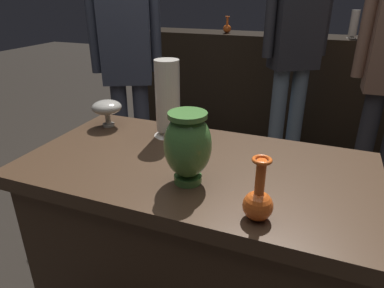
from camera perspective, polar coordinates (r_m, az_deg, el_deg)
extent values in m
cube|color=#422D1E|center=(1.43, 0.54, -18.50)|extent=(1.10, 0.59, 0.75)
cube|color=#422D1E|center=(1.19, 0.62, -4.25)|extent=(1.20, 0.64, 0.05)
cube|color=black|center=(3.32, 14.43, 8.29)|extent=(2.60, 0.40, 0.95)
cube|color=black|center=(3.22, 15.37, 16.76)|extent=(2.60, 0.40, 0.04)
cylinder|color=#477A38|center=(1.07, -0.69, -5.74)|extent=(0.09, 0.09, 0.02)
ellipsoid|color=#477A38|center=(1.01, -0.72, -0.24)|extent=(0.14, 0.14, 0.20)
cylinder|color=#477A38|center=(0.98, -0.75, 4.84)|extent=(0.12, 0.12, 0.01)
cone|color=silver|center=(1.41, -3.91, 2.00)|extent=(0.12, 0.12, 0.03)
cylinder|color=silver|center=(1.36, -4.10, 8.00)|extent=(0.10, 0.10, 0.28)
sphere|color=#E55B1E|center=(0.91, 10.89, -10.04)|extent=(0.08, 0.08, 0.08)
cylinder|color=#E55B1E|center=(0.86, 11.31, -5.53)|extent=(0.03, 0.03, 0.10)
torus|color=#E55B1E|center=(0.84, 11.58, -2.64)|extent=(0.05, 0.05, 0.01)
cylinder|color=gray|center=(1.55, -13.72, 3.13)|extent=(0.05, 0.05, 0.01)
cylinder|color=gray|center=(1.54, -13.82, 4.12)|extent=(0.02, 0.02, 0.05)
ellipsoid|color=gray|center=(1.52, -14.01, 5.97)|extent=(0.13, 0.13, 0.06)
cone|color=silver|center=(3.17, 25.03, 15.84)|extent=(0.08, 0.08, 0.02)
cylinder|color=silver|center=(3.16, 25.38, 17.73)|extent=(0.06, 0.06, 0.20)
sphere|color=#E55B1E|center=(3.27, 5.86, 18.54)|extent=(0.07, 0.07, 0.07)
cylinder|color=#E55B1E|center=(3.27, 5.91, 19.71)|extent=(0.02, 0.02, 0.07)
torus|color=#E55B1E|center=(3.26, 5.94, 20.34)|extent=(0.04, 0.04, 0.01)
cylinder|color=#333847|center=(2.55, -8.20, 1.78)|extent=(0.11, 0.11, 0.76)
cylinder|color=#333847|center=(2.56, -11.55, 1.65)|extent=(0.11, 0.11, 0.76)
cube|color=#333847|center=(2.38, -11.09, 17.05)|extent=(0.37, 0.30, 0.60)
cylinder|color=#333847|center=(2.37, -6.09, 18.04)|extent=(0.07, 0.07, 0.51)
cylinder|color=#333847|center=(2.41, -16.11, 17.38)|extent=(0.07, 0.07, 0.51)
cylinder|color=slate|center=(2.72, 16.73, 3.31)|extent=(0.11, 0.11, 0.84)
cylinder|color=slate|center=(2.65, 13.88, 3.10)|extent=(0.11, 0.11, 0.84)
cube|color=#232328|center=(2.52, 17.29, 19.40)|extent=(0.37, 0.33, 0.67)
cylinder|color=#232328|center=(2.62, 21.43, 19.74)|extent=(0.07, 0.07, 0.57)
cylinder|color=#232328|center=(2.43, 13.00, 20.48)|extent=(0.07, 0.07, 0.57)
cylinder|color=#232328|center=(2.47, 26.61, -1.04)|extent=(0.11, 0.11, 0.79)
cylinder|color=brown|center=(2.28, 26.96, 16.50)|extent=(0.07, 0.07, 0.53)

